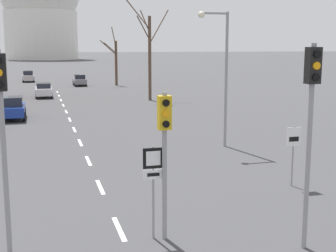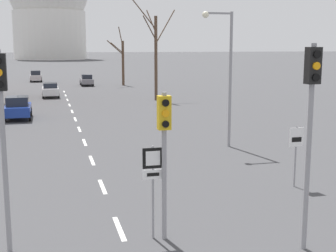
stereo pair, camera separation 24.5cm
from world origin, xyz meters
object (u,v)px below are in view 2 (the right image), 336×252
object	(u,v)px
sedan_near_left	(18,108)
sedan_mid_centre	(36,76)
traffic_signal_near_left	(2,115)
traffic_signal_centre_tall	(164,137)
speed_limit_sign	(296,146)
traffic_signal_near_right	(311,110)
street_lamp_right	(225,65)
sedan_far_left	(50,90)
route_sign_post	(153,176)
sedan_near_right	(87,80)

from	to	relation	value
sedan_near_left	sedan_mid_centre	xyz separation A→B (m)	(0.59, 39.23, -0.02)
traffic_signal_near_left	sedan_near_left	distance (m)	24.76
traffic_signal_centre_tall	speed_limit_sign	bearing A→B (deg)	30.19
traffic_signal_near_right	speed_limit_sign	world-z (taller)	traffic_signal_near_right
speed_limit_sign	street_lamp_right	distance (m)	8.27
traffic_signal_near_left	sedan_mid_centre	size ratio (longest dim) A/B	1.30
traffic_signal_near_right	sedan_far_left	distance (m)	42.51
traffic_signal_near_left	sedan_far_left	bearing A→B (deg)	87.85
route_sign_post	traffic_signal_centre_tall	bearing A→B (deg)	-19.16
speed_limit_sign	sedan_near_left	world-z (taller)	speed_limit_sign
traffic_signal_near_right	speed_limit_sign	distance (m)	6.38
traffic_signal_near_left	sedan_far_left	xyz separation A→B (m)	(1.50, 40.07, -3.02)
route_sign_post	sedan_mid_centre	size ratio (longest dim) A/B	0.66
speed_limit_sign	street_lamp_right	bearing A→B (deg)	90.22
traffic_signal_near_right	speed_limit_sign	size ratio (longest dim) A/B	2.30
traffic_signal_near_left	traffic_signal_centre_tall	bearing A→B (deg)	-2.43
traffic_signal_near_right	route_sign_post	distance (m)	4.74
route_sign_post	street_lamp_right	size ratio (longest dim) A/B	0.38
traffic_signal_near_left	route_sign_post	world-z (taller)	traffic_signal_near_left
traffic_signal_centre_tall	sedan_near_left	bearing A→B (deg)	102.33
sedan_near_right	traffic_signal_near_right	bearing A→B (deg)	-88.66
street_lamp_right	sedan_near_right	world-z (taller)	street_lamp_right
street_lamp_right	sedan_near_right	distance (m)	43.38
street_lamp_right	sedan_near_left	size ratio (longest dim) A/B	1.87
traffic_signal_near_right	sedan_mid_centre	size ratio (longest dim) A/B	1.34
sedan_near_left	sedan_far_left	world-z (taller)	sedan_near_left
sedan_far_left	sedan_near_left	bearing A→B (deg)	-99.44
sedan_near_left	traffic_signal_near_right	bearing A→B (deg)	-71.16
traffic_signal_near_right	street_lamp_right	xyz separation A→B (m)	(2.68, 13.07, 0.64)
route_sign_post	sedan_far_left	distance (m)	40.24
sedan_near_left	sedan_mid_centre	world-z (taller)	sedan_near_left
sedan_mid_centre	street_lamp_right	bearing A→B (deg)	-78.08
traffic_signal_centre_tall	sedan_near_right	bearing A→B (deg)	87.60
traffic_signal_near_left	sedan_near_left	world-z (taller)	traffic_signal_near_left
traffic_signal_centre_tall	sedan_near_left	distance (m)	25.42
traffic_signal_near_left	sedan_near_right	distance (m)	54.75
speed_limit_sign	traffic_signal_near_right	bearing A→B (deg)	-116.98
sedan_near_left	sedan_far_left	xyz separation A→B (m)	(2.58, 15.51, -0.09)
traffic_signal_centre_tall	traffic_signal_near_right	bearing A→B (deg)	-24.65
traffic_signal_near_left	speed_limit_sign	distance (m)	11.40
sedan_near_right	sedan_far_left	world-z (taller)	sedan_near_right
sedan_near_right	sedan_mid_centre	world-z (taller)	sedan_mid_centre
speed_limit_sign	sedan_near_left	distance (m)	24.13
traffic_signal_centre_tall	sedan_mid_centre	distance (m)	64.20
sedan_near_left	sedan_near_right	xyz separation A→B (m)	(7.69, 29.70, -0.08)
traffic_signal_near_right	sedan_near_right	world-z (taller)	traffic_signal_near_right
route_sign_post	sedan_near_left	xyz separation A→B (m)	(-5.10, 24.64, -1.01)
traffic_signal_centre_tall	traffic_signal_near_right	size ratio (longest dim) A/B	0.76
traffic_signal_centre_tall	sedan_near_right	size ratio (longest dim) A/B	1.01
route_sign_post	sedan_far_left	size ratio (longest dim) A/B	0.66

